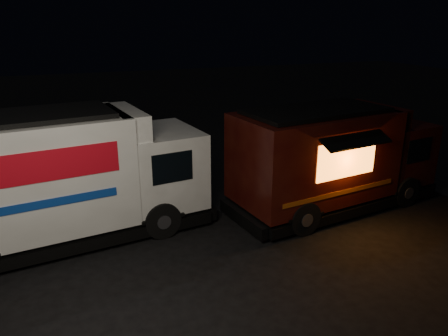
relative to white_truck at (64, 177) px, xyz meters
The scene contains 3 objects.
ground 3.35m from the white_truck, 34.23° to the right, with size 80.00×80.00×0.00m, color black.
white_truck is the anchor object (origin of this frame).
red_truck 7.80m from the white_truck, ahead, with size 6.79×2.50×3.16m, color #3C120B, non-canonical shape.
Camera 1 is at (-2.29, -9.66, 5.59)m, focal length 35.00 mm.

